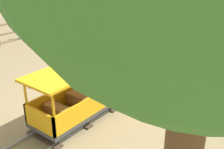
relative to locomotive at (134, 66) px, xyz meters
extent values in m
plane|color=#8C7A56|center=(0.00, -1.20, -0.48)|extent=(60.00, 60.00, 0.00)
cube|color=gray|center=(-0.26, -0.85, -0.46)|extent=(0.03, 5.70, 0.04)
cube|color=gray|center=(0.26, -0.85, -0.46)|extent=(0.03, 5.70, 0.04)
cube|color=#4C3828|center=(0.00, -2.63, -0.47)|extent=(0.76, 0.14, 0.03)
cube|color=#4C3828|center=(0.00, -1.92, -0.47)|extent=(0.76, 0.14, 0.03)
cube|color=#4C3828|center=(0.00, -1.21, -0.47)|extent=(0.76, 0.14, 0.03)
cube|color=#4C3828|center=(0.00, -0.50, -0.47)|extent=(0.76, 0.14, 0.03)
cube|color=#4C3828|center=(0.00, 0.22, -0.47)|extent=(0.76, 0.14, 0.03)
cube|color=#4C3828|center=(0.00, 0.93, -0.47)|extent=(0.76, 0.14, 0.03)
cube|color=#4C3828|center=(0.00, 1.64, -0.47)|extent=(0.76, 0.14, 0.03)
cube|color=maroon|center=(0.00, 0.10, -0.27)|extent=(0.64, 1.40, 0.10)
cylinder|color=maroon|center=(0.00, 0.30, 0.08)|extent=(0.44, 0.85, 0.44)
cylinder|color=#B7932D|center=(0.00, 0.72, 0.08)|extent=(0.37, 0.02, 0.37)
cylinder|color=maroon|center=(0.00, 0.59, 0.42)|extent=(0.12, 0.12, 0.24)
sphere|color=#B7932D|center=(0.00, 0.25, 0.35)|extent=(0.16, 0.16, 0.16)
cube|color=maroon|center=(0.00, -0.38, 0.05)|extent=(0.64, 0.45, 0.55)
cube|color=black|center=(0.00, -0.38, 0.35)|extent=(0.72, 0.53, 0.04)
sphere|color=#F2EAB2|center=(0.00, 0.75, 0.34)|extent=(0.10, 0.10, 0.10)
cylinder|color=#2D2D2D|center=(-0.26, 0.45, -0.28)|extent=(0.05, 0.32, 0.32)
cylinder|color=#2D2D2D|center=(0.26, 0.45, -0.28)|extent=(0.05, 0.32, 0.32)
cylinder|color=#2D2D2D|center=(-0.26, -0.25, -0.28)|extent=(0.05, 0.32, 0.32)
cylinder|color=#2D2D2D|center=(0.26, -0.25, -0.28)|extent=(0.05, 0.32, 0.32)
cube|color=#3F3F3F|center=(0.00, -1.75, -0.30)|extent=(0.72, 1.90, 0.08)
cube|color=orange|center=(-0.34, -1.75, -0.09)|extent=(0.04, 1.90, 0.35)
cube|color=orange|center=(0.34, -1.75, -0.09)|extent=(0.04, 1.90, 0.35)
cube|color=orange|center=(0.00, -0.82, -0.09)|extent=(0.72, 0.04, 0.35)
cube|color=orange|center=(0.00, -2.68, -0.09)|extent=(0.72, 0.04, 0.35)
cylinder|color=orange|center=(-0.33, -0.85, 0.11)|extent=(0.04, 0.04, 0.75)
cylinder|color=orange|center=(0.33, -0.85, 0.11)|extent=(0.04, 0.04, 0.75)
cylinder|color=orange|center=(-0.33, -2.65, 0.11)|extent=(0.04, 0.04, 0.75)
cylinder|color=orange|center=(0.33, -2.65, 0.11)|extent=(0.04, 0.04, 0.75)
cube|color=orange|center=(0.00, -1.75, 0.51)|extent=(0.82, 2.00, 0.04)
cube|color=olive|center=(0.00, -2.29, -0.14)|extent=(0.56, 0.20, 0.24)
cube|color=olive|center=(0.00, -1.75, -0.14)|extent=(0.56, 0.20, 0.24)
cube|color=olive|center=(0.00, -1.22, -0.14)|extent=(0.56, 0.20, 0.24)
cylinder|color=#262626|center=(-0.26, -1.09, -0.32)|extent=(0.04, 0.24, 0.24)
cylinder|color=#262626|center=(0.26, -1.09, -0.32)|extent=(0.04, 0.24, 0.24)
cylinder|color=#262626|center=(-0.26, -2.42, -0.32)|extent=(0.04, 0.24, 0.24)
cylinder|color=#262626|center=(0.26, -2.42, -0.32)|extent=(0.04, 0.24, 0.24)
cylinder|color=#282D47|center=(-1.05, -0.20, -0.08)|extent=(0.12, 0.12, 0.80)
cylinder|color=#282D47|center=(-0.87, -0.20, -0.08)|extent=(0.12, 0.12, 0.80)
cylinder|color=white|center=(-0.96, -0.20, 0.59)|extent=(0.30, 0.30, 0.55)
sphere|color=tan|center=(-0.96, -0.20, 0.98)|extent=(0.22, 0.22, 0.22)
cylinder|color=black|center=(-0.96, -0.20, 1.11)|extent=(0.20, 0.20, 0.06)
cylinder|color=#756047|center=(-5.25, 1.16, -0.03)|extent=(0.08, 0.08, 0.90)
cylinder|color=#756047|center=(-5.25, 2.50, -0.03)|extent=(0.08, 0.08, 0.90)
camera|label=1|loc=(3.16, -4.91, 2.27)|focal=44.37mm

